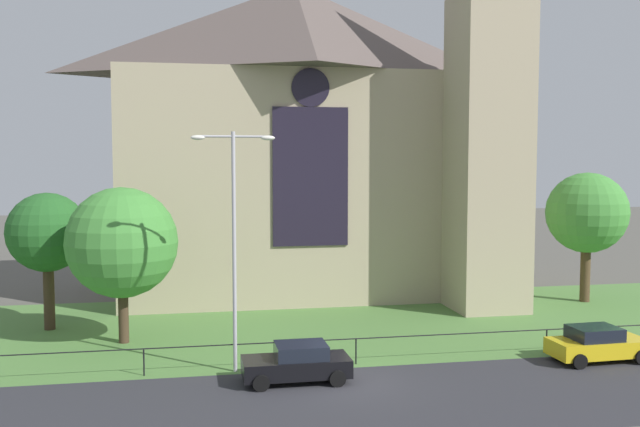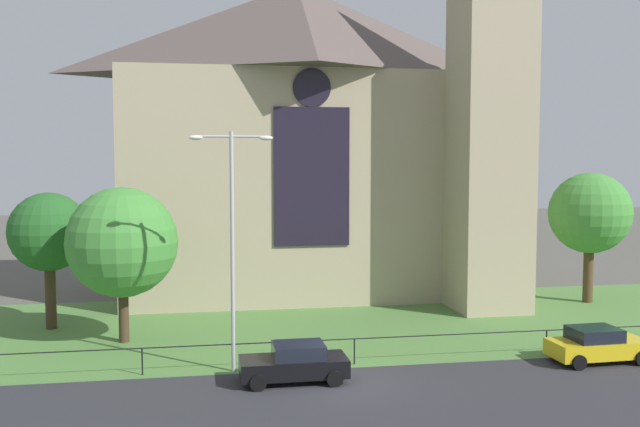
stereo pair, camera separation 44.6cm
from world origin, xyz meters
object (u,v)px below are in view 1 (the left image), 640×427
object	(u,v)px
church_building	(308,135)
tree_left_near	(122,243)
tree_right_far	(587,213)
streetlamp_near	(234,224)
parked_car_black	(297,363)
tree_left_far	(47,233)
parked_car_yellow	(597,344)

from	to	relation	value
church_building	tree_left_near	size ratio (longest dim) A/B	3.51
church_building	tree_right_far	size ratio (longest dim) A/B	3.28
streetlamp_near	parked_car_black	distance (m)	6.10
church_building	tree_left_far	size ratio (longest dim) A/B	3.70
church_building	tree_left_far	bearing A→B (deg)	-151.69
tree_left_near	church_building	bearing A→B (deg)	46.43
tree_left_far	parked_car_yellow	bearing A→B (deg)	-22.89
streetlamp_near	tree_left_far	bearing A→B (deg)	134.81
church_building	tree_right_far	bearing A→B (deg)	-21.84
streetlamp_near	parked_car_black	bearing A→B (deg)	-37.84
tree_left_far	streetlamp_near	distance (m)	12.68
tree_left_near	streetlamp_near	distance (m)	7.54
tree_left_near	streetlamp_near	world-z (taller)	streetlamp_near
tree_left_near	parked_car_black	distance (m)	11.07
streetlamp_near	parked_car_yellow	bearing A→B (deg)	-4.94
tree_right_far	tree_left_near	bearing A→B (deg)	-169.68
tree_left_near	parked_car_yellow	world-z (taller)	tree_left_near
parked_car_yellow	tree_left_far	bearing A→B (deg)	155.02
parked_car_black	parked_car_yellow	xyz separation A→B (m)	(13.19, 0.45, 0.00)
tree_left_near	parked_car_black	bearing A→B (deg)	-45.47
church_building	parked_car_yellow	world-z (taller)	church_building
streetlamp_near	parked_car_black	xyz separation A→B (m)	(2.30, -1.79, -5.36)
tree_left_near	parked_car_black	size ratio (longest dim) A/B	1.76
parked_car_black	tree_left_far	bearing A→B (deg)	-44.10
church_building	parked_car_black	xyz separation A→B (m)	(-3.59, -18.72, -9.53)
tree_right_far	streetlamp_near	size ratio (longest dim) A/B	0.81
church_building	tree_right_far	distance (m)	18.03
church_building	parked_car_yellow	bearing A→B (deg)	-62.27
tree_right_far	parked_car_black	distance (m)	23.68
tree_right_far	tree_left_far	bearing A→B (deg)	-177.21
tree_left_far	parked_car_black	xyz separation A→B (m)	(11.20, -10.75, -4.22)
church_building	parked_car_black	size ratio (longest dim) A/B	6.18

